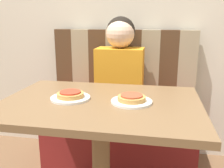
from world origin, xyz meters
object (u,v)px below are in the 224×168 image
plate_right (131,102)px  pizza_left (70,94)px  pizza_right (132,98)px  person (120,63)px  plate_left (70,98)px

plate_right → pizza_left: pizza_left is taller
plate_right → pizza_right: (0.00, -0.00, 0.02)m
person → pizza_left: (-0.16, -0.67, -0.06)m
plate_right → plate_left: bearing=180.0°
plate_left → pizza_right: 0.33m
pizza_left → pizza_right: 0.33m
person → pizza_left: 0.69m
person → plate_left: bearing=-103.8°
plate_left → plate_right: bearing=0.0°
plate_left → plate_right: (0.33, 0.00, 0.00)m
plate_left → pizza_left: pizza_left is taller
pizza_right → plate_right: bearing=179.8°
person → pizza_left: person is taller
person → pizza_left: bearing=-103.8°
person → pizza_right: size_ratio=4.94×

